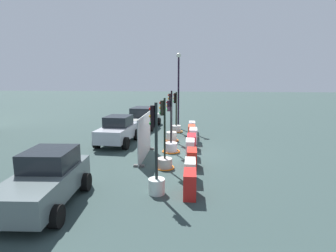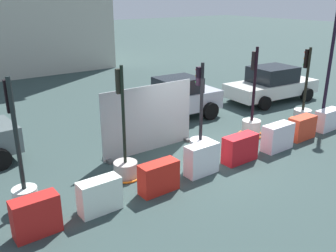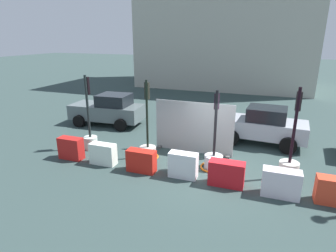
{
  "view_description": "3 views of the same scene",
  "coord_description": "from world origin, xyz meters",
  "px_view_note": "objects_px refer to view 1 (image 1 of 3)",
  "views": [
    {
      "loc": [
        -14.49,
        -1.01,
        4.12
      ],
      "look_at": [
        -0.12,
        0.4,
        1.49
      ],
      "focal_mm": 29.43,
      "sensor_mm": 36.0,
      "label": 1
    },
    {
      "loc": [
        -7.18,
        -7.98,
        4.9
      ],
      "look_at": [
        -0.99,
        0.52,
        1.13
      ],
      "focal_mm": 39.53,
      "sensor_mm": 36.0,
      "label": 2
    },
    {
      "loc": [
        1.85,
        -9.33,
        4.76
      ],
      "look_at": [
        -1.95,
        0.86,
        1.26
      ],
      "focal_mm": 29.96,
      "sensor_mm": 36.0,
      "label": 3
    }
  ],
  "objects_px": {
    "construction_barrier_0": "(190,184)",
    "construction_barrier_2": "(192,158)",
    "traffic_light_1": "(165,158)",
    "traffic_light_4": "(176,126)",
    "street_lamp_post": "(179,82)",
    "traffic_light_0": "(156,176)",
    "construction_barrier_5": "(193,136)",
    "construction_barrier_3": "(190,148)",
    "construction_barrier_4": "(191,142)",
    "construction_barrier_1": "(190,170)",
    "traffic_light_3": "(171,134)",
    "construction_barrier_7": "(192,127)",
    "car_silver_hatchback": "(118,130)",
    "traffic_light_2": "(171,144)",
    "construction_barrier_6": "(192,131)",
    "car_white_van": "(143,118)",
    "car_grey_saloon": "(46,180)"
  },
  "relations": [
    {
      "from": "construction_barrier_6",
      "to": "construction_barrier_7",
      "type": "relative_size",
      "value": 0.94
    },
    {
      "from": "car_white_van",
      "to": "traffic_light_0",
      "type": "bearing_deg",
      "value": -167.21
    },
    {
      "from": "traffic_light_3",
      "to": "construction_barrier_4",
      "type": "bearing_deg",
      "value": -146.26
    },
    {
      "from": "construction_barrier_2",
      "to": "traffic_light_1",
      "type": "bearing_deg",
      "value": 103.54
    },
    {
      "from": "traffic_light_4",
      "to": "street_lamp_post",
      "type": "distance_m",
      "value": 3.52
    },
    {
      "from": "traffic_light_1",
      "to": "car_silver_hatchback",
      "type": "relative_size",
      "value": 0.81
    },
    {
      "from": "construction_barrier_7",
      "to": "car_grey_saloon",
      "type": "height_order",
      "value": "car_grey_saloon"
    },
    {
      "from": "car_silver_hatchback",
      "to": "traffic_light_2",
      "type": "bearing_deg",
      "value": -114.57
    },
    {
      "from": "construction_barrier_3",
      "to": "construction_barrier_5",
      "type": "bearing_deg",
      "value": -2.41
    },
    {
      "from": "construction_barrier_5",
      "to": "street_lamp_post",
      "type": "relative_size",
      "value": 0.19
    },
    {
      "from": "traffic_light_1",
      "to": "traffic_light_0",
      "type": "bearing_deg",
      "value": -179.76
    },
    {
      "from": "construction_barrier_0",
      "to": "construction_barrier_2",
      "type": "height_order",
      "value": "construction_barrier_0"
    },
    {
      "from": "car_silver_hatchback",
      "to": "construction_barrier_5",
      "type": "bearing_deg",
      "value": -80.32
    },
    {
      "from": "traffic_light_4",
      "to": "construction_barrier_1",
      "type": "bearing_deg",
      "value": -172.76
    },
    {
      "from": "construction_barrier_2",
      "to": "construction_barrier_4",
      "type": "height_order",
      "value": "construction_barrier_4"
    },
    {
      "from": "traffic_light_2",
      "to": "traffic_light_3",
      "type": "relative_size",
      "value": 0.93
    },
    {
      "from": "construction_barrier_3",
      "to": "construction_barrier_4",
      "type": "bearing_deg",
      "value": -1.72
    },
    {
      "from": "traffic_light_1",
      "to": "car_white_van",
      "type": "distance_m",
      "value": 10.1
    },
    {
      "from": "construction_barrier_0",
      "to": "construction_barrier_5",
      "type": "relative_size",
      "value": 0.87
    },
    {
      "from": "construction_barrier_2",
      "to": "construction_barrier_0",
      "type": "bearing_deg",
      "value": 179.39
    },
    {
      "from": "traffic_light_2",
      "to": "street_lamp_post",
      "type": "distance_m",
      "value": 7.65
    },
    {
      "from": "traffic_light_2",
      "to": "street_lamp_post",
      "type": "xyz_separation_m",
      "value": [
        6.93,
        0.02,
        3.25
      ]
    },
    {
      "from": "traffic_light_0",
      "to": "construction_barrier_0",
      "type": "distance_m",
      "value": 1.21
    },
    {
      "from": "construction_barrier_1",
      "to": "construction_barrier_5",
      "type": "xyz_separation_m",
      "value": [
        6.42,
        -0.07,
        0.03
      ]
    },
    {
      "from": "street_lamp_post",
      "to": "car_grey_saloon",
      "type": "bearing_deg",
      "value": 165.86
    },
    {
      "from": "construction_barrier_3",
      "to": "construction_barrier_6",
      "type": "height_order",
      "value": "construction_barrier_3"
    },
    {
      "from": "construction_barrier_0",
      "to": "construction_barrier_4",
      "type": "xyz_separation_m",
      "value": [
        6.23,
        0.03,
        -0.02
      ]
    },
    {
      "from": "car_silver_hatchback",
      "to": "street_lamp_post",
      "type": "xyz_separation_m",
      "value": [
        5.37,
        -3.37,
        2.83
      ]
    },
    {
      "from": "construction_barrier_1",
      "to": "street_lamp_post",
      "type": "xyz_separation_m",
      "value": [
        11.01,
        1.15,
        3.26
      ]
    },
    {
      "from": "street_lamp_post",
      "to": "traffic_light_0",
      "type": "bearing_deg",
      "value": 179.93
    },
    {
      "from": "construction_barrier_3",
      "to": "traffic_light_0",
      "type": "bearing_deg",
      "value": 166.56
    },
    {
      "from": "traffic_light_1",
      "to": "car_grey_saloon",
      "type": "bearing_deg",
      "value": 139.23
    },
    {
      "from": "street_lamp_post",
      "to": "traffic_light_3",
      "type": "bearing_deg",
      "value": 177.66
    },
    {
      "from": "construction_barrier_1",
      "to": "construction_barrier_5",
      "type": "relative_size",
      "value": 0.9
    },
    {
      "from": "traffic_light_3",
      "to": "construction_barrier_6",
      "type": "bearing_deg",
      "value": -46.38
    },
    {
      "from": "traffic_light_3",
      "to": "car_white_van",
      "type": "relative_size",
      "value": 0.68
    },
    {
      "from": "traffic_light_0",
      "to": "construction_barrier_7",
      "type": "height_order",
      "value": "traffic_light_0"
    },
    {
      "from": "construction_barrier_4",
      "to": "car_silver_hatchback",
      "type": "distance_m",
      "value": 4.61
    },
    {
      "from": "construction_barrier_6",
      "to": "construction_barrier_5",
      "type": "bearing_deg",
      "value": -175.37
    },
    {
      "from": "traffic_light_0",
      "to": "street_lamp_post",
      "type": "bearing_deg",
      "value": -0.07
    },
    {
      "from": "traffic_light_1",
      "to": "construction_barrier_3",
      "type": "relative_size",
      "value": 3.16
    },
    {
      "from": "traffic_light_3",
      "to": "traffic_light_4",
      "type": "height_order",
      "value": "traffic_light_3"
    },
    {
      "from": "car_white_van",
      "to": "street_lamp_post",
      "type": "distance_m",
      "value": 4.04
    },
    {
      "from": "traffic_light_2",
      "to": "street_lamp_post",
      "type": "bearing_deg",
      "value": 0.19
    },
    {
      "from": "construction_barrier_5",
      "to": "traffic_light_2",
      "type": "bearing_deg",
      "value": 152.84
    },
    {
      "from": "construction_barrier_1",
      "to": "car_grey_saloon",
      "type": "xyz_separation_m",
      "value": [
        -2.57,
        4.57,
        0.43
      ]
    },
    {
      "from": "traffic_light_3",
      "to": "construction_barrier_3",
      "type": "bearing_deg",
      "value": -160.03
    },
    {
      "from": "construction_barrier_5",
      "to": "street_lamp_post",
      "type": "xyz_separation_m",
      "value": [
        4.59,
        1.22,
        3.23
      ]
    },
    {
      "from": "construction_barrier_0",
      "to": "construction_barrier_2",
      "type": "xyz_separation_m",
      "value": [
        3.15,
        -0.03,
        -0.03
      ]
    },
    {
      "from": "construction_barrier_2",
      "to": "construction_barrier_7",
      "type": "relative_size",
      "value": 0.93
    }
  ]
}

